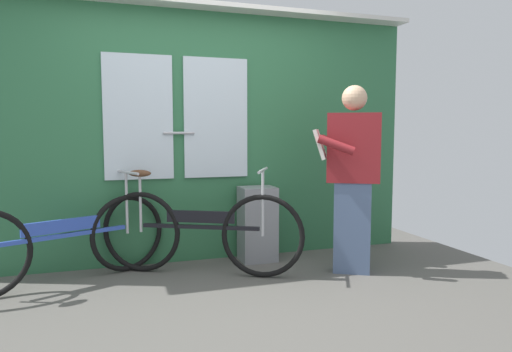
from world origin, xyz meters
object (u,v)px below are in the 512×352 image
bicycle_near_door (61,240)px  passenger_reading_newspaper (352,175)px  trash_bin_by_wall (257,224)px  bicycle_leaning_behind (200,231)px

bicycle_near_door → passenger_reading_newspaper: size_ratio=1.02×
passenger_reading_newspaper → trash_bin_by_wall: size_ratio=2.29×
trash_bin_by_wall → bicycle_leaning_behind: bearing=-156.7°
passenger_reading_newspaper → bicycle_leaning_behind: bearing=14.5°
bicycle_leaning_behind → trash_bin_by_wall: 0.65m
bicycle_leaning_behind → passenger_reading_newspaper: passenger_reading_newspaper is taller
bicycle_near_door → bicycle_leaning_behind: (1.09, -0.07, 0.01)m
bicycle_near_door → passenger_reading_newspaper: 2.42m
trash_bin_by_wall → passenger_reading_newspaper: bearing=-42.1°
passenger_reading_newspaper → trash_bin_by_wall: 1.01m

